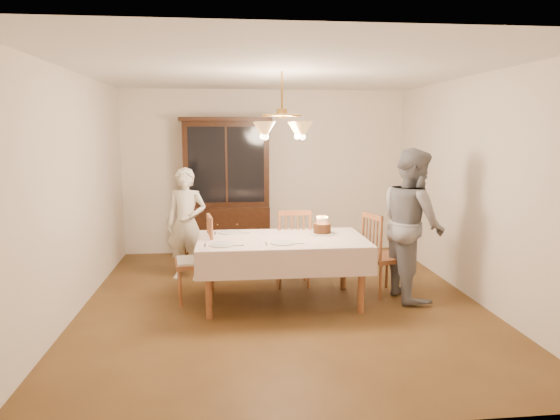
{
  "coord_description": "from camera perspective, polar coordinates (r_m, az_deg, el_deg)",
  "views": [
    {
      "loc": [
        -0.6,
        -5.5,
        1.97
      ],
      "look_at": [
        0.0,
        0.2,
        1.05
      ],
      "focal_mm": 32.0,
      "sensor_mm": 36.0,
      "label": 1
    }
  ],
  "objects": [
    {
      "name": "china_hutch",
      "position": [
        7.81,
        -6.09,
        2.24
      ],
      "size": [
        1.38,
        0.54,
        2.16
      ],
      "color": "black",
      "rests_on": "ground"
    },
    {
      "name": "place_setting_near_right",
      "position": [
        5.4,
        0.45,
        -3.76
      ],
      "size": [
        0.42,
        0.27,
        0.02
      ],
      "color": "white",
      "rests_on": "dining_table"
    },
    {
      "name": "place_setting_far_left",
      "position": [
        5.97,
        -5.56,
        -2.56
      ],
      "size": [
        0.42,
        0.27,
        0.02
      ],
      "color": "white",
      "rests_on": "dining_table"
    },
    {
      "name": "chair_far_side",
      "position": [
        6.37,
        1.49,
        -4.75
      ],
      "size": [
        0.45,
        0.43,
        1.0
      ],
      "color": "brown",
      "rests_on": "ground"
    },
    {
      "name": "dining_table",
      "position": [
        5.68,
        0.21,
        -3.98
      ],
      "size": [
        1.9,
        1.1,
        0.76
      ],
      "color": "brown",
      "rests_on": "ground"
    },
    {
      "name": "ground",
      "position": [
        5.87,
        0.21,
        -10.48
      ],
      "size": [
        5.0,
        5.0,
        0.0
      ],
      "primitive_type": "plane",
      "color": "#513417",
      "rests_on": "ground"
    },
    {
      "name": "place_setting_near_left",
      "position": [
        5.36,
        -6.48,
        -3.94
      ],
      "size": [
        0.42,
        0.27,
        0.02
      ],
      "color": "white",
      "rests_on": "dining_table"
    },
    {
      "name": "adult_in_grey",
      "position": [
        6.04,
        14.89,
        -1.52
      ],
      "size": [
        0.72,
        0.9,
        1.77
      ],
      "primitive_type": "imported",
      "rotation": [
        0.0,
        0.0,
        1.63
      ],
      "color": "slate",
      "rests_on": "ground"
    },
    {
      "name": "chair_right_end",
      "position": [
        6.16,
        11.74,
        -5.44
      ],
      "size": [
        0.53,
        0.54,
        1.0
      ],
      "color": "brown",
      "rests_on": "ground"
    },
    {
      "name": "chandelier",
      "position": [
        5.53,
        0.22,
        9.19
      ],
      "size": [
        0.62,
        0.62,
        0.73
      ],
      "color": "#BF8C3F",
      "rests_on": "ground"
    },
    {
      "name": "room_shell",
      "position": [
        5.55,
        0.22,
        5.1
      ],
      "size": [
        5.0,
        5.0,
        5.0
      ],
      "color": "white",
      "rests_on": "ground"
    },
    {
      "name": "elderly_woman",
      "position": [
        6.7,
        -10.64,
        -1.58
      ],
      "size": [
        0.62,
        0.49,
        1.49
      ],
      "primitive_type": "imported",
      "rotation": [
        0.0,
        0.0,
        -0.27
      ],
      "color": "#EDE4C8",
      "rests_on": "ground"
    },
    {
      "name": "birthday_cake",
      "position": [
        5.9,
        4.83,
        -2.18
      ],
      "size": [
        0.3,
        0.3,
        0.21
      ],
      "color": "white",
      "rests_on": "dining_table"
    },
    {
      "name": "chair_left_end",
      "position": [
        5.87,
        -9.71,
        -5.97
      ],
      "size": [
        0.47,
        0.49,
        1.0
      ],
      "color": "brown",
      "rests_on": "ground"
    }
  ]
}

